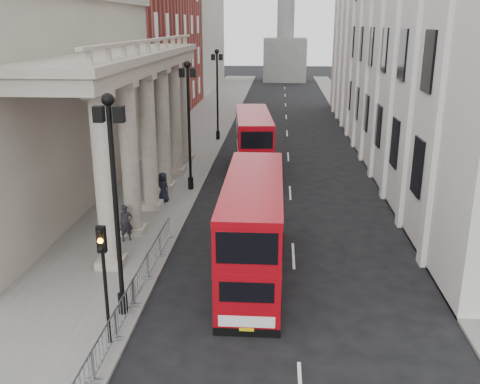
{
  "coord_description": "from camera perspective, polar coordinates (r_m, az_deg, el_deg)",
  "views": [
    {
      "loc": [
        5.17,
        -13.69,
        10.67
      ],
      "look_at": [
        3.36,
        10.83,
        2.89
      ],
      "focal_mm": 40.0,
      "sensor_mm": 36.0,
      "label": 1
    }
  ],
  "objects": [
    {
      "name": "kerb",
      "position": [
        45.26,
        -2.53,
        4.0
      ],
      "size": [
        0.2,
        140.0,
        0.14
      ],
      "primitive_type": "cube",
      "color": "slate",
      "rests_on": "ground"
    },
    {
      "name": "brick_building",
      "position": [
        63.65,
        -10.53,
        17.58
      ],
      "size": [
        9.0,
        32.0,
        22.0
      ],
      "primitive_type": "cube",
      "color": "maroon",
      "rests_on": "ground"
    },
    {
      "name": "portico_building",
      "position": [
        35.66,
        -22.16,
        8.76
      ],
      "size": [
        9.0,
        28.0,
        12.0
      ],
      "primitive_type": "cube",
      "color": "gray",
      "rests_on": "ground"
    },
    {
      "name": "pedestrian_b",
      "position": [
        34.96,
        -11.65,
        1.17
      ],
      "size": [
        0.96,
        0.8,
        1.8
      ],
      "primitive_type": "imported",
      "rotation": [
        0.0,
        0.0,
        3.0
      ],
      "color": "black",
      "rests_on": "sidewalk_west"
    },
    {
      "name": "pedestrian_c",
      "position": [
        33.19,
        -8.21,
        0.53
      ],
      "size": [
        1.08,
        0.97,
        1.86
      ],
      "primitive_type": "imported",
      "rotation": [
        0.0,
        0.0,
        5.75
      ],
      "color": "black",
      "rests_on": "sidewalk_west"
    },
    {
      "name": "sidewalk_east",
      "position": [
        45.73,
        14.62,
        3.57
      ],
      "size": [
        3.0,
        140.0,
        0.12
      ],
      "primitive_type": "cube",
      "color": "slate",
      "rests_on": "ground"
    },
    {
      "name": "ground",
      "position": [
        18.11,
        -14.04,
        -19.13
      ],
      "size": [
        260.0,
        260.0,
        0.0
      ],
      "primitive_type": "plane",
      "color": "black",
      "rests_on": "ground"
    },
    {
      "name": "bus_near",
      "position": [
        23.17,
        1.42,
        -3.67
      ],
      "size": [
        2.52,
        10.12,
        4.36
      ],
      "rotation": [
        0.0,
        0.0,
        0.01
      ],
      "color": "#9A070F",
      "rests_on": "ground"
    },
    {
      "name": "lamp_post_north",
      "position": [
        50.36,
        -2.43,
        10.98
      ],
      "size": [
        1.05,
        0.44,
        8.32
      ],
      "color": "black",
      "rests_on": "sidewalk_west"
    },
    {
      "name": "lamp_post_south",
      "position": [
        19.48,
        -13.22,
        -0.11
      ],
      "size": [
        1.05,
        0.44,
        8.32
      ],
      "color": "black",
      "rests_on": "sidewalk_west"
    },
    {
      "name": "traffic_light",
      "position": [
        18.3,
        -14.37,
        -7.43
      ],
      "size": [
        0.28,
        0.33,
        4.3
      ],
      "color": "black",
      "rests_on": "sidewalk_west"
    },
    {
      "name": "lamp_post_mid",
      "position": [
        34.66,
        -5.48,
        7.92
      ],
      "size": [
        1.05,
        0.44,
        8.32
      ],
      "color": "black",
      "rests_on": "sidewalk_west"
    },
    {
      "name": "sidewalk_west",
      "position": [
        45.7,
        -6.21,
        4.03
      ],
      "size": [
        6.0,
        140.0,
        0.12
      ],
      "primitive_type": "cube",
      "color": "slate",
      "rests_on": "ground"
    },
    {
      "name": "bus_far",
      "position": [
        40.06,
        1.43,
        5.44
      ],
      "size": [
        3.36,
        10.2,
        4.33
      ],
      "rotation": [
        0.0,
        0.0,
        0.1
      ],
      "color": "#9B070F",
      "rests_on": "ground"
    },
    {
      "name": "pedestrian_a",
      "position": [
        27.55,
        -12.05,
        -3.27
      ],
      "size": [
        0.81,
        0.73,
        1.87
      ],
      "primitive_type": "imported",
      "rotation": [
        0.0,
        0.0,
        0.53
      ],
      "color": "black",
      "rests_on": "sidewalk_west"
    },
    {
      "name": "west_building_far",
      "position": [
        95.0,
        -5.52,
        17.08
      ],
      "size": [
        9.0,
        30.0,
        20.0
      ],
      "primitive_type": "cube",
      "color": "gray",
      "rests_on": "ground"
    },
    {
      "name": "crowd_barriers",
      "position": [
        19.59,
        -13.16,
        -13.64
      ],
      "size": [
        0.5,
        18.75,
        1.1
      ],
      "color": "gray",
      "rests_on": "sidewalk_west"
    }
  ]
}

